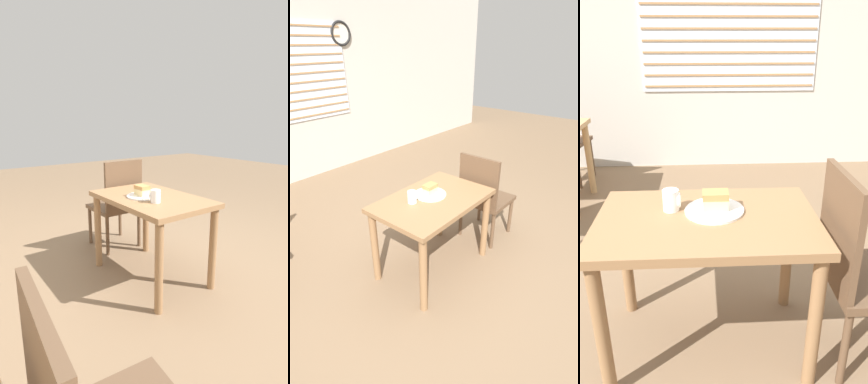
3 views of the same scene
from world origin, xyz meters
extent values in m
plane|color=#7A6047|center=(0.00, 0.00, 0.00)|extent=(14.00, 14.00, 0.00)
cube|color=olive|center=(0.05, 0.22, 0.69)|extent=(0.97, 0.64, 0.04)
cylinder|color=olive|center=(-0.38, -0.05, 0.33)|extent=(0.06, 0.06, 0.67)
cylinder|color=olive|center=(0.49, -0.05, 0.33)|extent=(0.06, 0.06, 0.67)
cylinder|color=olive|center=(-0.38, 0.49, 0.33)|extent=(0.06, 0.06, 0.67)
cylinder|color=olive|center=(0.49, 0.49, 0.33)|extent=(0.06, 0.06, 0.67)
cube|color=brown|center=(0.82, 0.13, 0.42)|extent=(0.44, 0.44, 0.04)
cylinder|color=brown|center=(1.01, -0.06, 0.20)|extent=(0.04, 0.04, 0.40)
cylinder|color=brown|center=(1.01, 0.32, 0.20)|extent=(0.04, 0.04, 0.40)
cylinder|color=brown|center=(0.63, -0.06, 0.20)|extent=(0.04, 0.04, 0.40)
cylinder|color=brown|center=(0.63, 0.32, 0.20)|extent=(0.04, 0.04, 0.40)
cube|color=brown|center=(0.62, 0.13, 0.69)|extent=(0.03, 0.42, 0.49)
cylinder|color=white|center=(0.09, 0.28, 0.71)|extent=(0.27, 0.27, 0.01)
cube|color=#E5CC89|center=(0.09, 0.29, 0.75)|extent=(0.11, 0.08, 0.05)
cube|color=#B27F47|center=(0.09, 0.29, 0.79)|extent=(0.12, 0.08, 0.03)
cylinder|color=white|center=(-0.11, 0.31, 0.76)|extent=(0.07, 0.07, 0.10)
torus|color=white|center=(-0.07, 0.31, 0.76)|extent=(0.01, 0.07, 0.07)
camera|label=1|loc=(-1.81, 1.66, 1.31)|focal=28.00mm
camera|label=2|loc=(-1.64, -1.18, 1.87)|focal=28.00mm
camera|label=3|loc=(0.04, -1.24, 1.45)|focal=35.00mm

